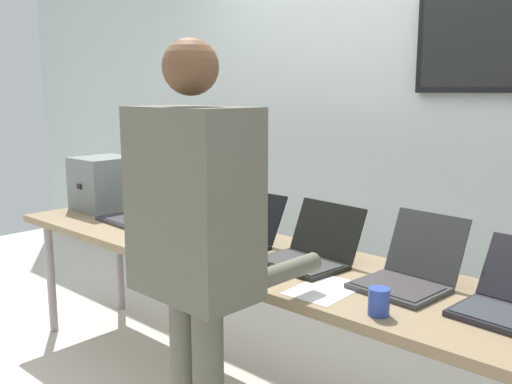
{
  "coord_description": "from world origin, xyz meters",
  "views": [
    {
      "loc": [
        1.8,
        -1.84,
        1.49
      ],
      "look_at": [
        0.01,
        0.11,
        1.01
      ],
      "focal_mm": 39.36,
      "sensor_mm": 36.0,
      "label": 1
    }
  ],
  "objects_px": {
    "laptop_station_1": "(185,221)",
    "laptop_station_2": "(240,235)",
    "equipment_box": "(104,183)",
    "person": "(196,237)",
    "coffee_mug": "(379,302)",
    "laptop_station_3": "(310,250)",
    "laptop_station_0": "(138,210)",
    "laptop_station_4": "(409,271)",
    "workbench": "(239,259)"
  },
  "relations": [
    {
      "from": "coffee_mug",
      "to": "equipment_box",
      "type": "bearing_deg",
      "value": 171.21
    },
    {
      "from": "workbench",
      "to": "laptop_station_2",
      "type": "height_order",
      "value": "laptop_station_2"
    },
    {
      "from": "workbench",
      "to": "laptop_station_1",
      "type": "bearing_deg",
      "value": 173.7
    },
    {
      "from": "laptop_station_2",
      "to": "workbench",
      "type": "bearing_deg",
      "value": -51.56
    },
    {
      "from": "workbench",
      "to": "person",
      "type": "height_order",
      "value": "person"
    },
    {
      "from": "laptop_station_1",
      "to": "laptop_station_2",
      "type": "xyz_separation_m",
      "value": [
        0.41,
        -0.01,
        -0.0
      ]
    },
    {
      "from": "equipment_box",
      "to": "laptop_station_2",
      "type": "distance_m",
      "value": 1.25
    },
    {
      "from": "equipment_box",
      "to": "laptop_station_4",
      "type": "relative_size",
      "value": 0.87
    },
    {
      "from": "equipment_box",
      "to": "laptop_station_0",
      "type": "height_order",
      "value": "equipment_box"
    },
    {
      "from": "laptop_station_0",
      "to": "person",
      "type": "distance_m",
      "value": 1.46
    },
    {
      "from": "laptop_station_3",
      "to": "laptop_station_4",
      "type": "distance_m",
      "value": 0.46
    },
    {
      "from": "person",
      "to": "laptop_station_4",
      "type": "bearing_deg",
      "value": 58.01
    },
    {
      "from": "person",
      "to": "coffee_mug",
      "type": "relative_size",
      "value": 17.7
    },
    {
      "from": "workbench",
      "to": "laptop_station_1",
      "type": "xyz_separation_m",
      "value": [
        -0.45,
        0.05,
        0.11
      ]
    },
    {
      "from": "laptop_station_1",
      "to": "person",
      "type": "xyz_separation_m",
      "value": [
        0.85,
        -0.67,
        0.2
      ]
    },
    {
      "from": "workbench",
      "to": "coffee_mug",
      "type": "relative_size",
      "value": 31.79
    },
    {
      "from": "laptop_station_2",
      "to": "laptop_station_4",
      "type": "distance_m",
      "value": 0.88
    },
    {
      "from": "equipment_box",
      "to": "laptop_station_1",
      "type": "bearing_deg",
      "value": -2.61
    },
    {
      "from": "laptop_station_1",
      "to": "equipment_box",
      "type": "bearing_deg",
      "value": 177.39
    },
    {
      "from": "equipment_box",
      "to": "laptop_station_1",
      "type": "xyz_separation_m",
      "value": [
        0.83,
        -0.04,
        -0.11
      ]
    },
    {
      "from": "workbench",
      "to": "laptop_station_3",
      "type": "height_order",
      "value": "laptop_station_3"
    },
    {
      "from": "laptop_station_1",
      "to": "coffee_mug",
      "type": "distance_m",
      "value": 1.38
    },
    {
      "from": "equipment_box",
      "to": "laptop_station_3",
      "type": "height_order",
      "value": "equipment_box"
    },
    {
      "from": "laptop_station_1",
      "to": "workbench",
      "type": "bearing_deg",
      "value": -6.3
    },
    {
      "from": "laptop_station_4",
      "to": "laptop_station_3",
      "type": "bearing_deg",
      "value": -177.47
    },
    {
      "from": "coffee_mug",
      "to": "laptop_station_3",
      "type": "bearing_deg",
      "value": 149.47
    },
    {
      "from": "laptop_station_0",
      "to": "laptop_station_3",
      "type": "relative_size",
      "value": 0.96
    },
    {
      "from": "workbench",
      "to": "laptop_station_2",
      "type": "xyz_separation_m",
      "value": [
        -0.03,
        0.04,
        0.11
      ]
    },
    {
      "from": "laptop_station_4",
      "to": "coffee_mug",
      "type": "relative_size",
      "value": 4.21
    },
    {
      "from": "laptop_station_4",
      "to": "person",
      "type": "bearing_deg",
      "value": -121.99
    },
    {
      "from": "laptop_station_2",
      "to": "coffee_mug",
      "type": "xyz_separation_m",
      "value": [
        0.93,
        -0.29,
        -0.01
      ]
    },
    {
      "from": "laptop_station_3",
      "to": "laptop_station_4",
      "type": "xyz_separation_m",
      "value": [
        0.46,
        0.02,
        0.0
      ]
    },
    {
      "from": "equipment_box",
      "to": "person",
      "type": "height_order",
      "value": "person"
    },
    {
      "from": "laptop_station_1",
      "to": "laptop_station_4",
      "type": "xyz_separation_m",
      "value": [
        1.29,
        0.03,
        0.0
      ]
    },
    {
      "from": "laptop_station_3",
      "to": "laptop_station_2",
      "type": "bearing_deg",
      "value": -178.1
    },
    {
      "from": "equipment_box",
      "to": "coffee_mug",
      "type": "xyz_separation_m",
      "value": [
        2.18,
        -0.34,
        -0.12
      ]
    },
    {
      "from": "laptop_station_3",
      "to": "coffee_mug",
      "type": "height_order",
      "value": "laptop_station_3"
    },
    {
      "from": "laptop_station_1",
      "to": "laptop_station_2",
      "type": "height_order",
      "value": "laptop_station_1"
    },
    {
      "from": "laptop_station_1",
      "to": "laptop_station_3",
      "type": "bearing_deg",
      "value": 0.45
    },
    {
      "from": "laptop_station_1",
      "to": "laptop_station_3",
      "type": "distance_m",
      "value": 0.83
    },
    {
      "from": "equipment_box",
      "to": "laptop_station_1",
      "type": "relative_size",
      "value": 0.9
    },
    {
      "from": "laptop_station_1",
      "to": "laptop_station_4",
      "type": "distance_m",
      "value": 1.29
    },
    {
      "from": "laptop_station_4",
      "to": "laptop_station_0",
      "type": "bearing_deg",
      "value": -179.14
    },
    {
      "from": "laptop_station_1",
      "to": "laptop_station_2",
      "type": "distance_m",
      "value": 0.41
    },
    {
      "from": "laptop_station_3",
      "to": "coffee_mug",
      "type": "xyz_separation_m",
      "value": [
        0.52,
        -0.31,
        -0.01
      ]
    },
    {
      "from": "laptop_station_0",
      "to": "laptop_station_2",
      "type": "bearing_deg",
      "value": -0.58
    },
    {
      "from": "workbench",
      "to": "equipment_box",
      "type": "height_order",
      "value": "equipment_box"
    },
    {
      "from": "equipment_box",
      "to": "person",
      "type": "distance_m",
      "value": 1.83
    },
    {
      "from": "equipment_box",
      "to": "laptop_station_3",
      "type": "distance_m",
      "value": 1.67
    },
    {
      "from": "laptop_station_1",
      "to": "laptop_station_3",
      "type": "xyz_separation_m",
      "value": [
        0.83,
        0.01,
        -0.0
      ]
    }
  ]
}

